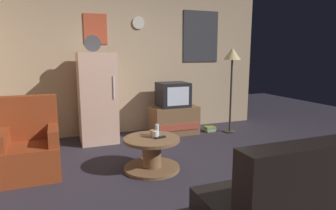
{
  "coord_description": "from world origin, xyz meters",
  "views": [
    {
      "loc": [
        -1.38,
        -2.95,
        1.47
      ],
      "look_at": [
        0.1,
        0.9,
        0.75
      ],
      "focal_mm": 31.12,
      "sensor_mm": 36.0,
      "label": 1
    }
  ],
  "objects_px": {
    "fridge": "(97,98)",
    "mug_ceramic_tan": "(153,134)",
    "tv_stand": "(174,120)",
    "standing_lamp": "(232,60)",
    "couch": "(314,205)",
    "armchair": "(30,148)",
    "coffee_table": "(152,154)",
    "remote_control": "(160,137)",
    "wine_glass": "(157,130)",
    "mug_ceramic_white": "(155,135)",
    "book_stack": "(210,129)",
    "crt_tv": "(173,94)"
  },
  "relations": [
    {
      "from": "coffee_table",
      "to": "mug_ceramic_white",
      "type": "relative_size",
      "value": 8.0
    },
    {
      "from": "tv_stand",
      "to": "book_stack",
      "type": "distance_m",
      "value": 0.74
    },
    {
      "from": "fridge",
      "to": "remote_control",
      "type": "bearing_deg",
      "value": -70.35
    },
    {
      "from": "mug_ceramic_white",
      "to": "crt_tv",
      "type": "bearing_deg",
      "value": 60.69
    },
    {
      "from": "fridge",
      "to": "mug_ceramic_tan",
      "type": "bearing_deg",
      "value": -71.62
    },
    {
      "from": "tv_stand",
      "to": "armchair",
      "type": "relative_size",
      "value": 0.87
    },
    {
      "from": "standing_lamp",
      "to": "couch",
      "type": "relative_size",
      "value": 0.94
    },
    {
      "from": "fridge",
      "to": "armchair",
      "type": "distance_m",
      "value": 1.54
    },
    {
      "from": "standing_lamp",
      "to": "coffee_table",
      "type": "distance_m",
      "value": 2.58
    },
    {
      "from": "wine_glass",
      "to": "mug_ceramic_white",
      "type": "relative_size",
      "value": 1.67
    },
    {
      "from": "mug_ceramic_tan",
      "to": "mug_ceramic_white",
      "type": "bearing_deg",
      "value": -73.09
    },
    {
      "from": "wine_glass",
      "to": "armchair",
      "type": "relative_size",
      "value": 0.16
    },
    {
      "from": "remote_control",
      "to": "book_stack",
      "type": "xyz_separation_m",
      "value": [
        1.53,
        1.45,
        -0.38
      ]
    },
    {
      "from": "standing_lamp",
      "to": "armchair",
      "type": "distance_m",
      "value": 3.65
    },
    {
      "from": "mug_ceramic_tan",
      "to": "remote_control",
      "type": "relative_size",
      "value": 0.6
    },
    {
      "from": "fridge",
      "to": "armchair",
      "type": "bearing_deg",
      "value": -131.16
    },
    {
      "from": "coffee_table",
      "to": "mug_ceramic_white",
      "type": "xyz_separation_m",
      "value": [
        0.04,
        -0.02,
        0.26
      ]
    },
    {
      "from": "standing_lamp",
      "to": "mug_ceramic_white",
      "type": "distance_m",
      "value": 2.45
    },
    {
      "from": "couch",
      "to": "fridge",
      "type": "bearing_deg",
      "value": 109.35
    },
    {
      "from": "tv_stand",
      "to": "remote_control",
      "type": "distance_m",
      "value": 1.78
    },
    {
      "from": "tv_stand",
      "to": "mug_ceramic_white",
      "type": "height_order",
      "value": "tv_stand"
    },
    {
      "from": "book_stack",
      "to": "coffee_table",
      "type": "bearing_deg",
      "value": -139.37
    },
    {
      "from": "crt_tv",
      "to": "remote_control",
      "type": "distance_m",
      "value": 1.78
    },
    {
      "from": "fridge",
      "to": "coffee_table",
      "type": "height_order",
      "value": "fridge"
    },
    {
      "from": "crt_tv",
      "to": "mug_ceramic_white",
      "type": "xyz_separation_m",
      "value": [
        -0.86,
        -1.53,
        -0.27
      ]
    },
    {
      "from": "mug_ceramic_tan",
      "to": "armchair",
      "type": "bearing_deg",
      "value": 166.22
    },
    {
      "from": "mug_ceramic_tan",
      "to": "armchair",
      "type": "height_order",
      "value": "armchair"
    },
    {
      "from": "fridge",
      "to": "tv_stand",
      "type": "relative_size",
      "value": 2.11
    },
    {
      "from": "crt_tv",
      "to": "mug_ceramic_white",
      "type": "distance_m",
      "value": 1.77
    },
    {
      "from": "wine_glass",
      "to": "mug_ceramic_tan",
      "type": "bearing_deg",
      "value": -146.9
    },
    {
      "from": "armchair",
      "to": "coffee_table",
      "type": "bearing_deg",
      "value": -15.32
    },
    {
      "from": "crt_tv",
      "to": "wine_glass",
      "type": "xyz_separation_m",
      "value": [
        -0.8,
        -1.43,
        -0.24
      ]
    },
    {
      "from": "mug_ceramic_tan",
      "to": "couch",
      "type": "relative_size",
      "value": 0.05
    },
    {
      "from": "coffee_table",
      "to": "wine_glass",
      "type": "relative_size",
      "value": 4.8
    },
    {
      "from": "fridge",
      "to": "mug_ceramic_tan",
      "type": "height_order",
      "value": "fridge"
    },
    {
      "from": "remote_control",
      "to": "book_stack",
      "type": "relative_size",
      "value": 0.74
    },
    {
      "from": "armchair",
      "to": "fridge",
      "type": "bearing_deg",
      "value": 48.84
    },
    {
      "from": "mug_ceramic_white",
      "to": "remote_control",
      "type": "height_order",
      "value": "mug_ceramic_white"
    },
    {
      "from": "fridge",
      "to": "remote_control",
      "type": "height_order",
      "value": "fridge"
    },
    {
      "from": "standing_lamp",
      "to": "book_stack",
      "type": "distance_m",
      "value": 1.36
    },
    {
      "from": "fridge",
      "to": "book_stack",
      "type": "xyz_separation_m",
      "value": [
        2.09,
        -0.12,
        -0.71
      ]
    },
    {
      "from": "mug_ceramic_tan",
      "to": "remote_control",
      "type": "distance_m",
      "value": 0.11
    },
    {
      "from": "mug_ceramic_white",
      "to": "armchair",
      "type": "bearing_deg",
      "value": 164.41
    },
    {
      "from": "tv_stand",
      "to": "standing_lamp",
      "type": "relative_size",
      "value": 0.53
    },
    {
      "from": "coffee_table",
      "to": "armchair",
      "type": "bearing_deg",
      "value": 164.68
    },
    {
      "from": "mug_ceramic_white",
      "to": "couch",
      "type": "relative_size",
      "value": 0.05
    },
    {
      "from": "crt_tv",
      "to": "mug_ceramic_white",
      "type": "bearing_deg",
      "value": -119.31
    },
    {
      "from": "standing_lamp",
      "to": "coffee_table",
      "type": "bearing_deg",
      "value": -148.09
    },
    {
      "from": "wine_glass",
      "to": "crt_tv",
      "type": "bearing_deg",
      "value": 60.7
    },
    {
      "from": "coffee_table",
      "to": "armchair",
      "type": "relative_size",
      "value": 0.75
    }
  ]
}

